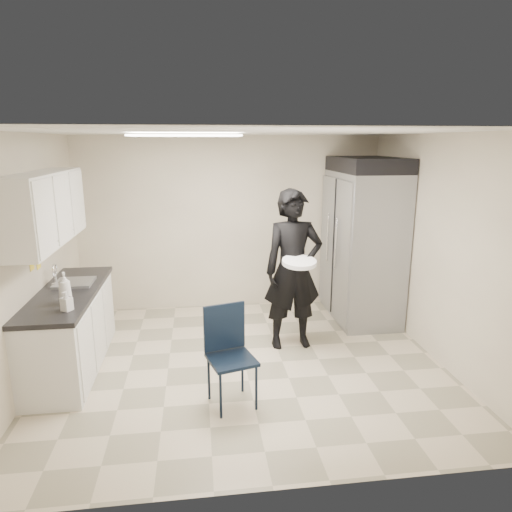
{
  "coord_description": "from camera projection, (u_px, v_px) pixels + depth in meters",
  "views": [
    {
      "loc": [
        -0.5,
        -4.8,
        2.5
      ],
      "look_at": [
        0.15,
        0.2,
        1.24
      ],
      "focal_mm": 32.0,
      "sensor_mm": 36.0,
      "label": 1
    }
  ],
  "objects": [
    {
      "name": "floor",
      "position": [
        245.0,
        364.0,
        5.29
      ],
      "size": [
        4.5,
        4.5,
        0.0
      ],
      "primitive_type": "plane",
      "color": "#C0B197",
      "rests_on": "ground"
    },
    {
      "name": "ceiling",
      "position": [
        244.0,
        132.0,
        4.66
      ],
      "size": [
        4.5,
        4.5,
        0.0
      ],
      "primitive_type": "plane",
      "rotation": [
        3.14,
        0.0,
        0.0
      ],
      "color": "silver",
      "rests_on": "back_wall"
    },
    {
      "name": "back_wall",
      "position": [
        231.0,
        224.0,
        6.9
      ],
      "size": [
        4.5,
        0.0,
        4.5
      ],
      "primitive_type": "plane",
      "rotation": [
        1.57,
        0.0,
        0.0
      ],
      "color": "beige",
      "rests_on": "floor"
    },
    {
      "name": "left_wall",
      "position": [
        27.0,
        262.0,
        4.69
      ],
      "size": [
        0.0,
        4.0,
        4.0
      ],
      "primitive_type": "plane",
      "rotation": [
        1.57,
        0.0,
        1.57
      ],
      "color": "beige",
      "rests_on": "floor"
    },
    {
      "name": "right_wall",
      "position": [
        438.0,
        249.0,
        5.26
      ],
      "size": [
        0.0,
        4.0,
        4.0
      ],
      "primitive_type": "plane",
      "rotation": [
        1.57,
        0.0,
        -1.57
      ],
      "color": "beige",
      "rests_on": "floor"
    },
    {
      "name": "ceiling_panel",
      "position": [
        185.0,
        135.0,
        4.97
      ],
      "size": [
        1.2,
        0.6,
        0.02
      ],
      "primitive_type": "cube",
      "color": "white",
      "rests_on": "ceiling"
    },
    {
      "name": "lower_counter",
      "position": [
        71.0,
        331.0,
        5.14
      ],
      "size": [
        0.6,
        1.9,
        0.86
      ],
      "primitive_type": "cube",
      "color": "silver",
      "rests_on": "floor"
    },
    {
      "name": "countertop",
      "position": [
        67.0,
        293.0,
        5.02
      ],
      "size": [
        0.64,
        1.95,
        0.05
      ],
      "primitive_type": "cube",
      "color": "black",
      "rests_on": "lower_counter"
    },
    {
      "name": "sink",
      "position": [
        75.0,
        287.0,
        5.27
      ],
      "size": [
        0.42,
        0.4,
        0.14
      ],
      "primitive_type": "cube",
      "color": "gray",
      "rests_on": "countertop"
    },
    {
      "name": "faucet",
      "position": [
        55.0,
        275.0,
        5.21
      ],
      "size": [
        0.02,
        0.02,
        0.24
      ],
      "primitive_type": "cylinder",
      "color": "silver",
      "rests_on": "countertop"
    },
    {
      "name": "upper_cabinets",
      "position": [
        45.0,
        208.0,
        4.78
      ],
      "size": [
        0.35,
        1.8,
        0.75
      ],
      "primitive_type": "cube",
      "color": "silver",
      "rests_on": "left_wall"
    },
    {
      "name": "towel_dispenser",
      "position": [
        70.0,
        212.0,
        5.93
      ],
      "size": [
        0.22,
        0.3,
        0.35
      ],
      "primitive_type": "cube",
      "color": "black",
      "rests_on": "left_wall"
    },
    {
      "name": "notice_sticker_left",
      "position": [
        32.0,
        267.0,
        4.81
      ],
      "size": [
        0.0,
        0.12,
        0.07
      ],
      "primitive_type": "cube",
      "color": "yellow",
      "rests_on": "left_wall"
    },
    {
      "name": "notice_sticker_right",
      "position": [
        39.0,
        266.0,
        5.01
      ],
      "size": [
        0.0,
        0.12,
        0.07
      ],
      "primitive_type": "cube",
      "color": "yellow",
      "rests_on": "left_wall"
    },
    {
      "name": "commercial_fridge",
      "position": [
        363.0,
        247.0,
        6.49
      ],
      "size": [
        0.8,
        1.35,
        2.1
      ],
      "primitive_type": "cube",
      "color": "gray",
      "rests_on": "floor"
    },
    {
      "name": "fridge_compressor",
      "position": [
        368.0,
        165.0,
        6.21
      ],
      "size": [
        0.8,
        1.35,
        0.2
      ],
      "primitive_type": "cube",
      "color": "black",
      "rests_on": "commercial_fridge"
    },
    {
      "name": "folding_chair",
      "position": [
        232.0,
        360.0,
        4.37
      ],
      "size": [
        0.52,
        0.52,
        0.95
      ],
      "primitive_type": "cube",
      "rotation": [
        0.0,
        0.0,
        0.28
      ],
      "color": "black",
      "rests_on": "floor"
    },
    {
      "name": "man_tuxedo",
      "position": [
        293.0,
        270.0,
        5.56
      ],
      "size": [
        0.75,
        0.53,
        1.97
      ],
      "primitive_type": "imported",
      "rotation": [
        0.0,
        0.0,
        0.06
      ],
      "color": "black",
      "rests_on": "floor"
    },
    {
      "name": "bucket_lid",
      "position": [
        299.0,
        262.0,
        5.28
      ],
      "size": [
        0.42,
        0.42,
        0.05
      ],
      "primitive_type": "cylinder",
      "rotation": [
        0.0,
        0.0,
        0.06
      ],
      "color": "silver",
      "rests_on": "man_tuxedo"
    },
    {
      "name": "soap_bottle_a",
      "position": [
        65.0,
        288.0,
        4.58
      ],
      "size": [
        0.16,
        0.16,
        0.33
      ],
      "primitive_type": "imported",
      "rotation": [
        0.0,
        0.0,
        0.33
      ],
      "color": "silver",
      "rests_on": "countertop"
    },
    {
      "name": "soap_bottle_b",
      "position": [
        66.0,
        301.0,
        4.41
      ],
      "size": [
        0.12,
        0.12,
        0.2
      ],
      "primitive_type": "imported",
      "rotation": [
        0.0,
        0.0,
        -0.57
      ],
      "color": "#AFAFBB",
      "rests_on": "countertop"
    }
  ]
}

